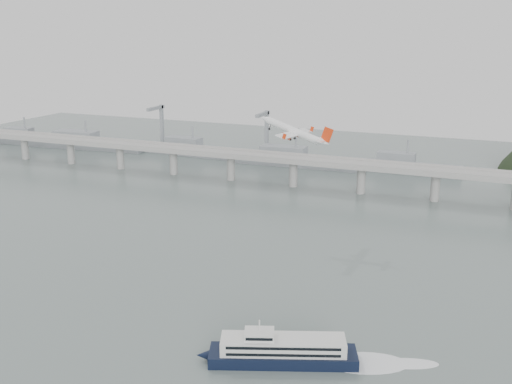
% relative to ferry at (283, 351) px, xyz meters
% --- Properties ---
extents(ground, '(900.00, 900.00, 0.00)m').
position_rel_ferry_xyz_m(ground, '(-43.81, 27.08, -4.34)').
color(ground, slate).
rests_on(ground, ground).
extents(bridge, '(800.00, 22.00, 23.90)m').
position_rel_ferry_xyz_m(bridge, '(-44.96, 227.08, 13.31)').
color(bridge, '#969693').
rests_on(bridge, ground).
extents(distant_fleet, '(453.00, 60.90, 40.00)m').
position_rel_ferry_xyz_m(distant_fleet, '(-199.17, 292.16, 1.88)').
color(distant_fleet, gray).
rests_on(distant_fleet, ground).
extents(ferry, '(81.25, 37.37, 15.99)m').
position_rel_ferry_xyz_m(ferry, '(0.00, 0.00, 0.00)').
color(ferry, black).
rests_on(ferry, ground).
extents(airliner, '(42.75, 38.67, 15.66)m').
position_rel_ferry_xyz_m(airliner, '(-39.17, 125.57, 54.53)').
color(airliner, white).
rests_on(airliner, ground).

